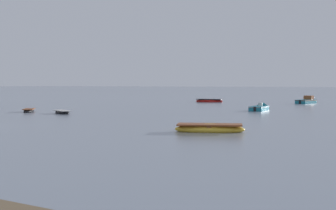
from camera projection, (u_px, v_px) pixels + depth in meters
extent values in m
ellipsoid|color=black|center=(62.00, 113.00, 48.66)|extent=(3.23, 2.26, 0.48)
cube|color=silver|center=(62.00, 111.00, 48.65)|extent=(2.99, 2.13, 0.06)
cube|color=silver|center=(62.00, 111.00, 48.65)|extent=(0.58, 0.94, 0.05)
ellipsoid|color=gold|center=(210.00, 129.00, 30.35)|extent=(4.78, 3.28, 0.72)
cube|color=brown|center=(210.00, 125.00, 30.33)|extent=(4.43, 3.10, 0.10)
cube|color=brown|center=(210.00, 126.00, 30.34)|extent=(0.84, 1.39, 0.07)
ellipsoid|color=red|center=(209.00, 101.00, 78.85)|extent=(4.84, 2.58, 0.73)
cube|color=black|center=(209.00, 99.00, 78.84)|extent=(4.47, 2.46, 0.10)
cube|color=black|center=(209.00, 100.00, 78.84)|extent=(0.60, 1.44, 0.07)
cube|color=#197084|center=(306.00, 102.00, 72.93)|extent=(2.38, 4.33, 0.81)
cone|color=#197084|center=(312.00, 102.00, 74.54)|extent=(1.81, 1.54, 1.62)
cube|color=brown|center=(306.00, 100.00, 72.95)|extent=(2.43, 4.43, 0.09)
cube|color=brown|center=(309.00, 98.00, 73.63)|extent=(1.43, 1.19, 0.63)
cube|color=#384751|center=(310.00, 97.00, 74.00)|extent=(1.25, 0.43, 0.50)
cube|color=black|center=(300.00, 102.00, 71.43)|extent=(0.36, 0.30, 0.57)
cube|color=#197084|center=(259.00, 109.00, 53.94)|extent=(1.82, 3.69, 0.70)
cone|color=#197084|center=(263.00, 108.00, 55.61)|extent=(1.51, 1.25, 1.41)
cube|color=silver|center=(259.00, 107.00, 53.96)|extent=(1.86, 3.78, 0.08)
cube|color=silver|center=(260.00, 104.00, 54.40)|extent=(0.50, 0.36, 0.39)
cube|color=black|center=(255.00, 109.00, 52.37)|extent=(0.30, 0.24, 0.50)
ellipsoid|color=black|center=(29.00, 111.00, 51.54)|extent=(2.85, 3.08, 0.49)
cube|color=brown|center=(29.00, 109.00, 51.53)|extent=(2.67, 2.87, 0.07)
cube|color=brown|center=(29.00, 110.00, 51.53)|extent=(0.86, 0.78, 0.05)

